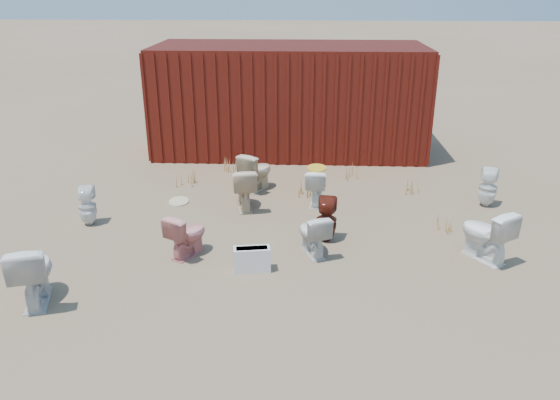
{
  "coord_description": "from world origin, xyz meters",
  "views": [
    {
      "loc": [
        0.37,
        -7.26,
        3.72
      ],
      "look_at": [
        0.0,
        0.6,
        0.55
      ],
      "focal_mm": 35.0,
      "sensor_mm": 36.0,
      "label": 1
    }
  ],
  "objects_px": {
    "toilet_front_maroon": "(327,220)",
    "toilet_back_e": "(488,188)",
    "toilet_back_beige_right": "(256,171)",
    "toilet_back_beige_left": "(244,188)",
    "toilet_front_e": "(486,234)",
    "toilet_front_pink": "(187,234)",
    "shipping_container": "(289,99)",
    "toilet_front_c": "(313,234)",
    "toilet_back_a": "(87,206)",
    "loose_tank": "(252,259)",
    "toilet_back_yellowlid": "(316,186)",
    "toilet_front_a": "(32,272)"
  },
  "relations": [
    {
      "from": "toilet_front_a",
      "to": "toilet_front_e",
      "type": "xyz_separation_m",
      "value": [
        5.88,
        1.4,
        -0.02
      ]
    },
    {
      "from": "toilet_front_maroon",
      "to": "toilet_front_e",
      "type": "distance_m",
      "value": 2.29
    },
    {
      "from": "toilet_back_e",
      "to": "loose_tank",
      "type": "distance_m",
      "value": 4.67
    },
    {
      "from": "toilet_front_maroon",
      "to": "toilet_back_beige_right",
      "type": "relative_size",
      "value": 0.93
    },
    {
      "from": "toilet_front_pink",
      "to": "toilet_back_yellowlid",
      "type": "xyz_separation_m",
      "value": [
        1.89,
        2.05,
        0.0
      ]
    },
    {
      "from": "toilet_front_pink",
      "to": "toilet_back_beige_right",
      "type": "height_order",
      "value": "toilet_back_beige_right"
    },
    {
      "from": "shipping_container",
      "to": "toilet_back_a",
      "type": "relative_size",
      "value": 9.3
    },
    {
      "from": "toilet_front_pink",
      "to": "toilet_front_c",
      "type": "height_order",
      "value": "toilet_front_pink"
    },
    {
      "from": "toilet_front_pink",
      "to": "toilet_back_yellowlid",
      "type": "distance_m",
      "value": 2.79
    },
    {
      "from": "toilet_front_e",
      "to": "loose_tank",
      "type": "distance_m",
      "value": 3.32
    },
    {
      "from": "toilet_back_e",
      "to": "loose_tank",
      "type": "xyz_separation_m",
      "value": [
        -3.93,
        -2.52,
        -0.17
      ]
    },
    {
      "from": "shipping_container",
      "to": "toilet_front_c",
      "type": "distance_m",
      "value": 5.42
    },
    {
      "from": "toilet_front_maroon",
      "to": "toilet_back_beige_right",
      "type": "distance_m",
      "value": 2.49
    },
    {
      "from": "toilet_front_maroon",
      "to": "toilet_back_e",
      "type": "distance_m",
      "value": 3.26
    },
    {
      "from": "toilet_front_e",
      "to": "toilet_back_a",
      "type": "xyz_separation_m",
      "value": [
        -6.09,
        0.91,
        -0.07
      ]
    },
    {
      "from": "loose_tank",
      "to": "toilet_front_maroon",
      "type": "bearing_deg",
      "value": 34.33
    },
    {
      "from": "toilet_front_pink",
      "to": "toilet_front_maroon",
      "type": "bearing_deg",
      "value": -134.37
    },
    {
      "from": "toilet_back_beige_left",
      "to": "loose_tank",
      "type": "bearing_deg",
      "value": 87.73
    },
    {
      "from": "loose_tank",
      "to": "toilet_front_e",
      "type": "bearing_deg",
      "value": -0.47
    },
    {
      "from": "toilet_back_yellowlid",
      "to": "toilet_back_e",
      "type": "bearing_deg",
      "value": -173.82
    },
    {
      "from": "toilet_front_e",
      "to": "toilet_back_yellowlid",
      "type": "relative_size",
      "value": 1.18
    },
    {
      "from": "toilet_back_e",
      "to": "loose_tank",
      "type": "relative_size",
      "value": 1.38
    },
    {
      "from": "toilet_front_c",
      "to": "toilet_front_a",
      "type": "bearing_deg",
      "value": -0.04
    },
    {
      "from": "toilet_front_e",
      "to": "toilet_back_yellowlid",
      "type": "distance_m",
      "value": 3.08
    },
    {
      "from": "toilet_front_e",
      "to": "toilet_back_beige_right",
      "type": "bearing_deg",
      "value": -70.28
    },
    {
      "from": "toilet_front_pink",
      "to": "toilet_back_a",
      "type": "bearing_deg",
      "value": 1.79
    },
    {
      "from": "shipping_container",
      "to": "toilet_back_e",
      "type": "bearing_deg",
      "value": -42.85
    },
    {
      "from": "shipping_container",
      "to": "toilet_front_maroon",
      "type": "bearing_deg",
      "value": -81.58
    },
    {
      "from": "toilet_front_e",
      "to": "toilet_back_beige_left",
      "type": "relative_size",
      "value": 1.04
    },
    {
      "from": "toilet_front_maroon",
      "to": "toilet_back_beige_left",
      "type": "bearing_deg",
      "value": -35.11
    },
    {
      "from": "toilet_front_pink",
      "to": "toilet_back_e",
      "type": "distance_m",
      "value": 5.33
    },
    {
      "from": "toilet_front_maroon",
      "to": "toilet_front_e",
      "type": "xyz_separation_m",
      "value": [
        2.23,
        -0.49,
        0.05
      ]
    },
    {
      "from": "toilet_back_e",
      "to": "toilet_back_yellowlid",
      "type": "bearing_deg",
      "value": 19.63
    },
    {
      "from": "toilet_back_beige_right",
      "to": "loose_tank",
      "type": "relative_size",
      "value": 1.47
    },
    {
      "from": "toilet_front_e",
      "to": "toilet_back_a",
      "type": "height_order",
      "value": "toilet_front_e"
    },
    {
      "from": "shipping_container",
      "to": "toilet_back_yellowlid",
      "type": "distance_m",
      "value": 3.54
    },
    {
      "from": "shipping_container",
      "to": "toilet_front_pink",
      "type": "distance_m",
      "value": 5.66
    },
    {
      "from": "toilet_front_e",
      "to": "toilet_back_e",
      "type": "height_order",
      "value": "toilet_front_e"
    },
    {
      "from": "toilet_front_a",
      "to": "toilet_front_e",
      "type": "relative_size",
      "value": 1.04
    },
    {
      "from": "toilet_front_maroon",
      "to": "toilet_back_e",
      "type": "height_order",
      "value": "toilet_back_e"
    },
    {
      "from": "shipping_container",
      "to": "toilet_back_beige_right",
      "type": "height_order",
      "value": "shipping_container"
    },
    {
      "from": "toilet_back_a",
      "to": "toilet_back_beige_left",
      "type": "distance_m",
      "value": 2.6
    },
    {
      "from": "toilet_front_e",
      "to": "toilet_front_pink",
      "type": "bearing_deg",
      "value": -32.12
    },
    {
      "from": "toilet_front_e",
      "to": "toilet_back_a",
      "type": "relative_size",
      "value": 1.22
    },
    {
      "from": "shipping_container",
      "to": "toilet_back_a",
      "type": "xyz_separation_m",
      "value": [
        -3.14,
        -4.45,
        -0.88
      ]
    },
    {
      "from": "toilet_back_a",
      "to": "loose_tank",
      "type": "xyz_separation_m",
      "value": [
        2.82,
        -1.41,
        -0.15
      ]
    },
    {
      "from": "toilet_front_a",
      "to": "toilet_front_c",
      "type": "relative_size",
      "value": 1.27
    },
    {
      "from": "toilet_back_beige_right",
      "to": "toilet_back_beige_left",
      "type": "bearing_deg",
      "value": 112.17
    },
    {
      "from": "toilet_back_e",
      "to": "loose_tank",
      "type": "height_order",
      "value": "toilet_back_e"
    },
    {
      "from": "toilet_back_beige_right",
      "to": "toilet_back_e",
      "type": "bearing_deg",
      "value": -158.04
    }
  ]
}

